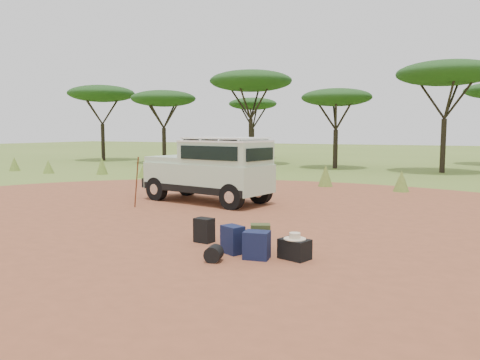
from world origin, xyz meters
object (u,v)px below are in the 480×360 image
at_px(walking_staff, 137,182).
at_px(backpack_black, 204,230).
at_px(safari_vehicle, 211,171).
at_px(hard_case, 295,249).
at_px(duffel_navy, 257,245).
at_px(backpack_olive, 260,237).
at_px(backpack_navy, 233,240).

height_order(walking_staff, backpack_black, walking_staff).
xyz_separation_m(safari_vehicle, hard_case, (4.58, -5.14, -0.82)).
bearing_deg(backpack_black, duffel_navy, -17.22).
distance_m(backpack_olive, duffel_navy, 0.59).
bearing_deg(backpack_navy, safari_vehicle, 148.58).
height_order(safari_vehicle, hard_case, safari_vehicle).
relative_size(backpack_olive, hard_case, 1.00).
relative_size(backpack_black, backpack_navy, 0.96).
bearing_deg(backpack_olive, backpack_navy, -157.07).
bearing_deg(safari_vehicle, backpack_olive, -41.20).
bearing_deg(backpack_navy, walking_staff, 170.73).
distance_m(walking_staff, hard_case, 6.87).
bearing_deg(safari_vehicle, duffel_navy, -43.02).
height_order(backpack_black, backpack_navy, backpack_navy).
bearing_deg(backpack_black, safari_vehicle, 125.54).
bearing_deg(walking_staff, duffel_navy, -99.78).
height_order(backpack_navy, duffel_navy, backpack_navy).
xyz_separation_m(backpack_olive, hard_case, (0.78, -0.28, -0.07)).
bearing_deg(backpack_black, backpack_olive, 2.73).
distance_m(duffel_navy, hard_case, 0.68).
bearing_deg(safari_vehicle, backpack_black, -51.38).
distance_m(backpack_navy, duffel_navy, 0.57).
bearing_deg(walking_staff, backpack_olive, -96.15).
xyz_separation_m(backpack_black, backpack_olive, (1.29, -0.11, 0.00)).
relative_size(duffel_navy, hard_case, 0.98).
relative_size(backpack_black, hard_case, 0.98).
height_order(safari_vehicle, backpack_olive, safari_vehicle).
relative_size(safari_vehicle, backpack_black, 8.92).
height_order(safari_vehicle, walking_staff, safari_vehicle).
relative_size(walking_staff, backpack_olive, 3.01).
xyz_separation_m(walking_staff, backpack_black, (3.94, -2.86, -0.51)).
height_order(backpack_olive, duffel_navy, backpack_olive).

